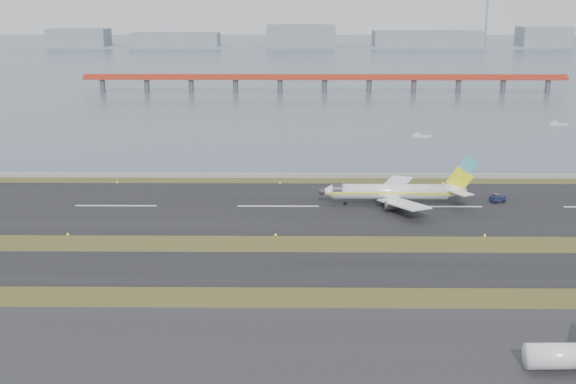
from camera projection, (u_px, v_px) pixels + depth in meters
name	position (u px, v px, depth m)	size (l,w,h in m)	color
ground	(275.00, 248.00, 148.19)	(1000.00, 1000.00, 0.00)	#414D1B
taxiway_strip	(273.00, 269.00, 136.59)	(1000.00, 18.00, 0.10)	black
runway_strip	(278.00, 206.00, 177.13)	(1000.00, 45.00, 0.10)	black
seawall	(281.00, 175.00, 205.96)	(1000.00, 2.50, 1.00)	gray
bay_water	(290.00, 59.00, 592.13)	(1400.00, 800.00, 1.30)	#475766
red_pier	(325.00, 79.00, 387.37)	(260.00, 5.00, 10.20)	#B2321E
far_shoreline	(304.00, 41.00, 744.83)	(1400.00, 80.00, 60.50)	gray
airliner	(396.00, 192.00, 177.37)	(38.52, 32.89, 12.80)	white
pushback_tug	(497.00, 198.00, 180.38)	(4.06, 3.23, 2.28)	#141A38
workboat_near	(421.00, 136.00, 264.07)	(7.07, 3.30, 1.65)	silver
workboat_far	(558.00, 124.00, 289.05)	(7.04, 3.39, 1.64)	silver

